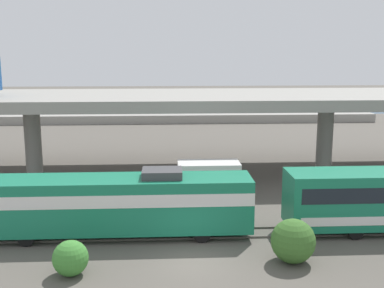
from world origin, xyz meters
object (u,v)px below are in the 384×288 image
train_locomotive (103,202)px  parked_car_0 (128,107)px  parked_car_5 (239,107)px  parked_car_1 (171,107)px  parked_car_2 (47,106)px  parked_car_3 (318,106)px  service_truck_west (197,181)px  parked_car_7 (84,106)px  parked_car_4 (263,104)px  parked_car_6 (211,105)px

train_locomotive → parked_car_0: size_ratio=3.92×
parked_car_0 → parked_car_5: size_ratio=1.01×
train_locomotive → parked_car_1: (4.77, 51.15, -0.11)m
parked_car_2 → parked_car_3: 45.14m
service_truck_west → parked_car_7: bearing=-71.1°
parked_car_0 → parked_car_7: 7.50m
train_locomotive → parked_car_2: bearing=-73.4°
parked_car_1 → parked_car_5: (11.21, -0.74, 0.00)m
parked_car_4 → parked_car_5: same height
parked_car_0 → parked_car_5: same height
train_locomotive → parked_car_7: bearing=-79.6°
parked_car_3 → parked_car_6: 18.03m
service_truck_west → parked_car_7: size_ratio=1.60×
parked_car_6 → parked_car_7: 21.20m
parked_car_5 → parked_car_6: same height
parked_car_2 → parked_car_7: (5.96, 0.42, -0.00)m
parked_car_7 → parked_car_4: bearing=1.2°
parked_car_1 → parked_car_5: bearing=176.2°
parked_car_0 → parked_car_7: same height
parked_car_2 → parked_car_4: same height
service_truck_west → parked_car_3: bearing=-117.6°
train_locomotive → parked_car_4: 57.42m
parked_car_5 → parked_car_4: bearing=35.7°
parked_car_6 → parked_car_7: bearing=179.3°
parked_car_0 → parked_car_2: (-13.30, 1.14, 0.00)m
service_truck_west → parked_car_1: bearing=-88.2°
train_locomotive → parked_car_6: (11.45, 52.72, -0.11)m
service_truck_west → parked_car_2: size_ratio=1.54×
parked_car_3 → parked_car_5: (-13.43, -0.73, 0.00)m
parked_car_1 → parked_car_7: 14.63m
train_locomotive → parked_car_3: train_locomotive is taller
parked_car_2 → parked_car_7: size_ratio=1.04×
parked_car_0 → parked_car_6: size_ratio=0.95×
parked_car_2 → service_truck_west: bearing=-64.6°
parked_car_1 → parked_car_2: (-20.47, 1.43, 0.00)m
parked_car_0 → parked_car_4: same height
parked_car_1 → parked_car_5: same height
train_locomotive → parked_car_3: size_ratio=3.93×
parked_car_1 → parked_car_4: size_ratio=0.95×
service_truck_west → parked_car_0: bearing=-79.2°
parked_car_2 → parked_car_3: bearing=-1.8°
parked_car_0 → parked_car_4: size_ratio=0.95×
service_truck_west → parked_car_6: service_truck_west is taller
parked_car_4 → parked_car_5: 5.55m
parked_car_1 → parked_car_6: size_ratio=0.96×
parked_car_6 → parked_car_3: bearing=-5.1°
parked_car_0 → parked_car_2: size_ratio=1.01×
train_locomotive → parked_car_5: bearing=-107.6°
parked_car_5 → service_truck_west: bearing=-102.7°
train_locomotive → parked_car_1: train_locomotive is taller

